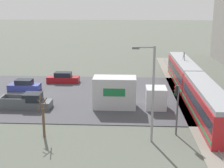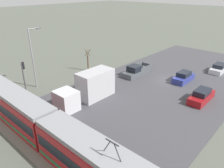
% 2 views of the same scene
% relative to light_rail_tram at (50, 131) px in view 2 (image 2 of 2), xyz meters
% --- Properties ---
extents(ground_plane, '(320.00, 320.00, 0.00)m').
position_rel_light_rail_tram_xyz_m(ground_plane, '(-0.38, -21.29, -1.76)').
color(ground_plane, '#565B51').
extents(road_surface, '(20.03, 43.24, 0.08)m').
position_rel_light_rail_tram_xyz_m(road_surface, '(-0.38, -21.29, -1.72)').
color(road_surface, '#424247').
rests_on(road_surface, ground).
extents(rail_bed, '(55.82, 4.40, 0.22)m').
position_rel_light_rail_tram_xyz_m(rail_bed, '(-0.38, 0.00, -1.72)').
color(rail_bed, gray).
rests_on(rail_bed, ground).
extents(light_rail_tram, '(29.75, 2.68, 4.60)m').
position_rel_light_rail_tram_xyz_m(light_rail_tram, '(0.00, 0.00, 0.00)').
color(light_rail_tram, '#B21E23').
rests_on(light_rail_tram, ground).
extents(box_truck, '(2.53, 8.33, 3.61)m').
position_rel_light_rail_tram_xyz_m(box_truck, '(4.29, -8.61, -0.02)').
color(box_truck, silver).
rests_on(box_truck, ground).
extents(pickup_truck, '(1.97, 5.85, 1.75)m').
position_rel_light_rail_tram_xyz_m(pickup_truck, '(4.97, -19.86, -1.02)').
color(pickup_truck, '#4C5156').
rests_on(pickup_truck, ground).
extents(sedan_car_0, '(1.89, 4.67, 1.41)m').
position_rel_light_rail_tram_xyz_m(sedan_car_0, '(-4.72, -30.60, -1.10)').
color(sedan_car_0, silver).
rests_on(sedan_car_0, ground).
extents(sedan_car_1, '(1.81, 4.31, 1.56)m').
position_rel_light_rail_tram_xyz_m(sedan_car_1, '(-2.05, -22.50, -1.04)').
color(sedan_car_1, navy).
rests_on(sedan_car_1, ground).
extents(sedan_car_2, '(1.77, 4.79, 1.58)m').
position_rel_light_rail_tram_xyz_m(sedan_car_2, '(-6.64, -18.05, -1.03)').
color(sedan_car_2, maroon).
rests_on(sedan_car_2, ground).
extents(traffic_light_pole, '(0.28, 0.47, 4.75)m').
position_rel_light_rail_tram_xyz_m(traffic_light_pole, '(11.48, -3.78, 1.34)').
color(traffic_light_pole, '#47474C').
rests_on(traffic_light_pole, ground).
extents(street_tree, '(0.94, 0.78, 3.92)m').
position_rel_light_rail_tram_xyz_m(street_tree, '(12.54, -15.86, 0.02)').
color(street_tree, brown).
rests_on(street_tree, ground).
extents(street_lamp_near_crossing, '(0.36, 1.95, 8.53)m').
position_rel_light_rail_tram_xyz_m(street_lamp_near_crossing, '(13.03, -6.28, 3.13)').
color(street_lamp_near_crossing, gray).
rests_on(street_lamp_near_crossing, ground).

